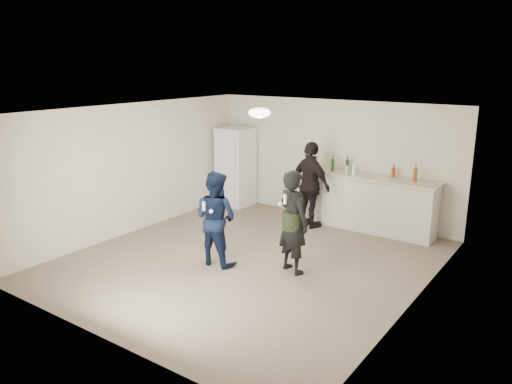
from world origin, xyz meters
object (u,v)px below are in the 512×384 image
Objects in this scene: fridge at (236,167)px; spectator at (311,185)px; woman at (293,222)px; counter at (369,204)px; man at (216,218)px; shaker at (347,170)px.

fridge is 1.04× the size of spectator.
counter is at bearing -75.10° from woman.
spectator is (-0.86, 2.11, 0.04)m from woman.
counter is 1.67× the size of man.
counter is 0.80m from shaker.
counter is 1.20m from spectator.
man is 2.57m from spectator.
shaker is at bearing -109.39° from man.
woman is at bearing -39.73° from fridge.
fridge is at bearing 6.96° from spectator.
spectator is (0.34, 2.54, 0.09)m from man.
man is 0.90× the size of spectator.
man is (-1.37, -3.07, 0.25)m from counter.
spectator is (-0.57, -0.41, -0.31)m from shaker.
woman is (3.08, -2.56, -0.07)m from fridge.
fridge is (-3.25, -0.07, 0.38)m from counter.
woman is at bearing -83.46° from shaker.
shaker is 0.77m from spectator.
fridge reaches higher than woman.
shaker is 0.10× the size of woman.
spectator reaches higher than counter.
spectator is at bearing -11.56° from fridge.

